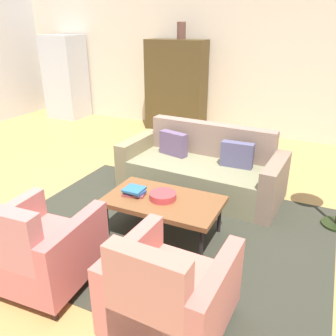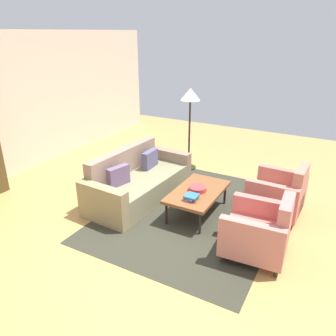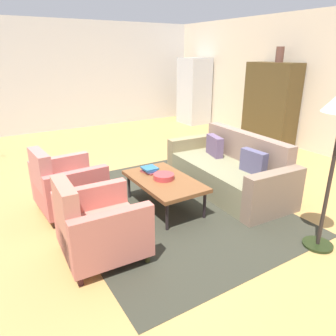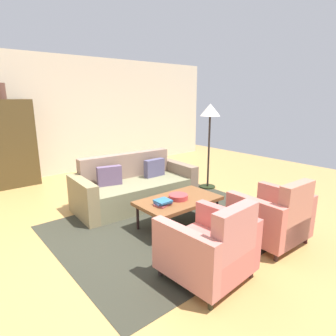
{
  "view_description": "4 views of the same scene",
  "coord_description": "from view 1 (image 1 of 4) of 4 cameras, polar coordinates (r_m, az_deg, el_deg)",
  "views": [
    {
      "loc": [
        1.95,
        -3.32,
        2.12
      ],
      "look_at": [
        0.43,
        -0.08,
        0.61
      ],
      "focal_mm": 37.34,
      "sensor_mm": 36.0,
      "label": 1
    },
    {
      "loc": [
        -3.82,
        -2.29,
        2.76
      ],
      "look_at": [
        0.48,
        0.08,
        0.72
      ],
      "focal_mm": 35.21,
      "sensor_mm": 36.0,
      "label": 2
    },
    {
      "loc": [
        3.89,
        -2.44,
        2.02
      ],
      "look_at": [
        0.46,
        -0.32,
        0.53
      ],
      "focal_mm": 33.75,
      "sensor_mm": 36.0,
      "label": 3
    },
    {
      "loc": [
        -2.08,
        -3.32,
        1.87
      ],
      "look_at": [
        0.65,
        -0.05,
        0.79
      ],
      "focal_mm": 30.48,
      "sensor_mm": 36.0,
      "label": 4
    }
  ],
  "objects": [
    {
      "name": "cabinet",
      "position": [
        7.31,
        1.35,
        13.21
      ],
      "size": [
        1.2,
        0.51,
        1.8
      ],
      "color": "#46361B",
      "rests_on": "ground"
    },
    {
      "name": "coffee_table",
      "position": [
        3.66,
        -0.76,
        -5.58
      ],
      "size": [
        1.2,
        0.7,
        0.42
      ],
      "color": "black",
      "rests_on": "ground"
    },
    {
      "name": "wall_back",
      "position": [
        7.24,
        9.92,
        16.79
      ],
      "size": [
        9.82,
        0.12,
        2.8
      ],
      "primitive_type": "cube",
      "color": "beige",
      "rests_on": "ground"
    },
    {
      "name": "armchair_right",
      "position": [
        2.6,
        -0.13,
        -20.12
      ],
      "size": [
        0.83,
        0.83,
        0.88
      ],
      "rotation": [
        0.0,
        0.0,
        -0.04
      ],
      "color": "#2C2C1E",
      "rests_on": "ground"
    },
    {
      "name": "book_stack",
      "position": [
        3.73,
        -5.55,
        -3.82
      ],
      "size": [
        0.26,
        0.22,
        0.08
      ],
      "color": "brown",
      "rests_on": "coffee_table"
    },
    {
      "name": "vase_tall",
      "position": [
        7.17,
        2.2,
        21.5
      ],
      "size": [
        0.17,
        0.17,
        0.31
      ],
      "primitive_type": "cylinder",
      "color": "brown",
      "rests_on": "cabinet"
    },
    {
      "name": "armchair_left",
      "position": [
        3.19,
        -20.42,
        -12.65
      ],
      "size": [
        0.85,
        0.85,
        0.88
      ],
      "rotation": [
        0.0,
        0.0,
        0.06
      ],
      "color": "#2B2321",
      "rests_on": "ground"
    },
    {
      "name": "couch",
      "position": [
        4.68,
        5.67,
        -0.3
      ],
      "size": [
        2.15,
        1.02,
        0.86
      ],
      "rotation": [
        0.0,
        0.0,
        3.09
      ],
      "color": "#787555",
      "rests_on": "ground"
    },
    {
      "name": "refrigerator",
      "position": [
        8.71,
        -16.33,
        14.05
      ],
      "size": [
        0.8,
        0.73,
        1.85
      ],
      "color": "#B7BABF",
      "rests_on": "ground"
    },
    {
      "name": "area_rug",
      "position": [
        3.89,
        -0.4,
        -10.13
      ],
      "size": [
        3.4,
        2.6,
        0.01
      ],
      "primitive_type": "cube",
      "color": "#303025",
      "rests_on": "ground"
    },
    {
      "name": "fruit_bowl",
      "position": [
        3.63,
        -0.85,
        -4.57
      ],
      "size": [
        0.28,
        0.28,
        0.07
      ],
      "primitive_type": "cylinder",
      "color": "#B63739",
      "rests_on": "coffee_table"
    },
    {
      "name": "ground_plane",
      "position": [
        4.39,
        -4.6,
        -6.08
      ],
      "size": [
        11.78,
        11.78,
        0.0
      ],
      "primitive_type": "plane",
      "color": "#B1884A"
    }
  ]
}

